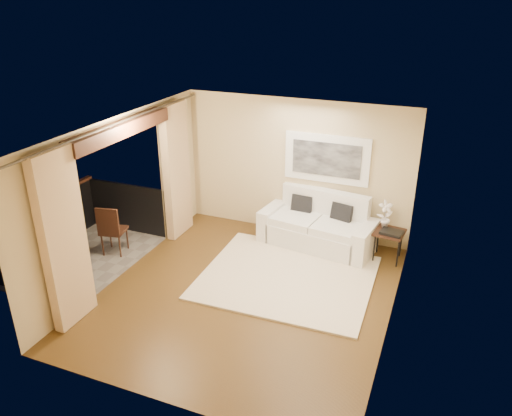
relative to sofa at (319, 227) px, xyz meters
The scene contains 18 objects.
floor 2.21m from the sofa, 106.26° to the right, with size 5.00×5.00×0.00m, color #573C19.
room_shell 4.07m from the sofa, 142.59° to the right, with size 5.00×6.40×5.00m.
balcony 4.45m from the sofa, 151.84° to the right, with size 1.81×2.60×1.17m.
curtains 3.57m from the sofa, 142.39° to the right, with size 0.16×4.80×2.64m.
artwork 1.31m from the sofa, 91.62° to the left, with size 1.62×0.07×0.92m.
rug 1.44m from the sofa, 96.34° to the right, with size 2.83×2.47×0.04m, color beige.
sofa is the anchor object (origin of this frame).
side_table 1.33m from the sofa, ahead, with size 0.58×0.58×0.57m.
tray 1.40m from the sofa, ahead, with size 0.38×0.28×0.05m, color black.
orchid 1.29m from the sofa, ahead, with size 0.27×0.19×0.52m, color white.
bistro_table 4.80m from the sofa, 154.13° to the right, with size 0.70×0.70×0.67m.
balcony_chair_far 3.87m from the sofa, 152.06° to the right, with size 0.50×0.50×0.97m.
balcony_chair_near 4.81m from the sofa, 141.57° to the right, with size 0.54×0.54×1.09m.
ice_bucket 4.88m from the sofa, 155.77° to the right, with size 0.18×0.18×0.20m, color silver.
candle 4.70m from the sofa, 155.47° to the right, with size 0.06×0.06×0.07m, color red.
vase 4.88m from the sofa, 152.39° to the right, with size 0.04×0.04×0.18m, color white.
glass_a 4.68m from the sofa, 152.93° to the right, with size 0.06×0.06×0.12m, color silver.
glass_b 4.59m from the sofa, 153.74° to the right, with size 0.06×0.06×0.12m, color silver.
Camera 1 is at (2.69, -6.28, 4.55)m, focal length 35.00 mm.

